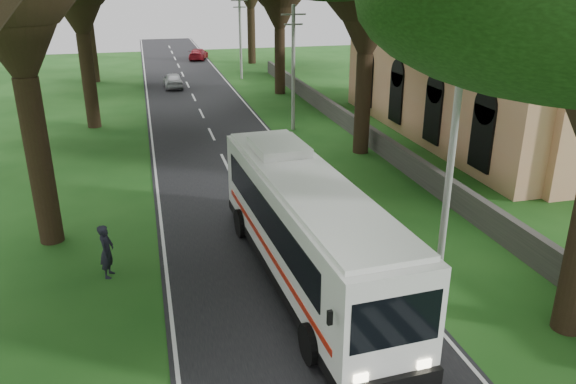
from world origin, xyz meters
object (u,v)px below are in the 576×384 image
Objects in this scene: church at (504,58)px; pole_far at (240,35)px; distant_car_a at (173,80)px; pedestrian at (107,251)px; pole_near at (451,158)px; pole_mid at (293,66)px; coach_bus at (305,226)px; distant_car_c at (198,54)px.

church is 3.00× the size of pole_far.
pedestrian is (-4.35, -34.26, 0.25)m from distant_car_a.
church reaches higher than pole_near.
coach_bus is at bearing -103.70° from pole_mid.
coach_bus reaches higher than distant_car_c.
church is at bearing -47.03° from pedestrian.
pole_mid reaches higher than pedestrian.
pole_far reaches higher than distant_car_a.
pole_near is 0.63× the size of coach_bus.
distant_car_c is (-2.76, 54.43, -3.49)m from pole_near.
pole_near is 40.00m from pole_far.
pole_near is 1.00× the size of pole_mid.
coach_bus is (-17.07, -14.84, -2.92)m from church.
pole_mid is at bearing 73.09° from coach_bus.
church is 5.97× the size of distant_car_a.
coach_bus is 3.15× the size of distant_car_a.
pole_mid is at bearing 160.19° from church.
distant_car_c is 52.55m from pedestrian.
church is 3.00× the size of pole_mid.
pole_far is at bearing 90.00° from pole_near.
pole_near is (-12.36, -15.55, -0.73)m from church.
pole_near reaches higher than pedestrian.
church is at bearing 51.50° from pole_near.
coach_bus is at bearing 171.48° from pole_near.
church is 13.16m from pole_mid.
pedestrian is (-8.46, -51.86, 0.28)m from distant_car_c.
pole_far is (0.00, 40.00, 0.00)m from pole_near.
pedestrian reaches higher than distant_car_c.
church reaches higher than distant_car_a.
pole_far is 8.32m from distant_car_a.
pole_near is 1.99× the size of distant_car_a.
coach_bus is 53.78m from distant_car_c.
distant_car_c is 2.35× the size of pedestrian.
pole_mid reaches higher than distant_car_a.
pole_near is 20.00m from pole_mid.
pole_mid is 1.77× the size of distant_car_c.
distant_car_c is at bearing 92.90° from pole_near.
distant_car_c is (-15.12, 38.88, -4.22)m from church.
distant_car_a is at bearing 100.57° from pole_near.
church is at bearing -19.81° from pole_mid.
pedestrian is (-11.22, 2.56, -3.22)m from pole_near.
pole_near is at bearing -88.74° from pedestrian.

